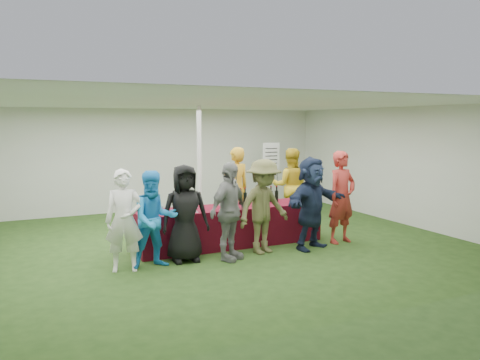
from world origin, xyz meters
name	(u,v)px	position (x,y,z in m)	size (l,w,h in m)	color
ground	(197,245)	(0.00, 0.00, 0.00)	(60.00, 60.00, 0.00)	#284719
tent	(199,169)	(0.50, 1.20, 1.35)	(10.00, 10.00, 10.00)	white
serving_table	(231,226)	(0.60, -0.23, 0.38)	(3.60, 0.80, 0.75)	#620A16
wine_bottles	(259,197)	(1.28, -0.09, 0.87)	(0.88, 0.15, 0.32)	black
wine_glasses	(214,205)	(0.17, -0.49, 0.86)	(2.73, 0.14, 0.16)	silver
water_bottle	(232,200)	(0.66, -0.15, 0.85)	(0.07, 0.07, 0.23)	silver
bar_towel	(298,200)	(2.13, -0.18, 0.77)	(0.25, 0.18, 0.03)	white
dump_bucket	(308,198)	(2.20, -0.45, 0.84)	(0.24, 0.24, 0.18)	slate
wine_list_sign	(271,161)	(3.09, 2.71, 1.32)	(0.50, 0.03, 1.80)	slate
staff_pourer	(236,188)	(1.25, 0.95, 0.91)	(0.66, 0.43, 1.81)	gold
staff_back	(290,186)	(2.68, 1.03, 0.87)	(0.85, 0.66, 1.75)	gold
customer_0	(124,220)	(-1.55, -0.96, 0.81)	(0.59, 0.39, 1.63)	white
customer_1	(155,219)	(-1.07, -0.99, 0.79)	(0.77, 0.60, 1.58)	#1F8BDB
customer_2	(185,213)	(-0.52, -0.86, 0.83)	(0.81, 0.52, 1.65)	black
customer_3	(229,211)	(0.18, -1.12, 0.84)	(0.99, 0.41, 1.69)	gray
customer_4	(264,207)	(0.91, -0.99, 0.85)	(1.10, 0.63, 1.70)	brown
customer_5	(311,203)	(1.86, -1.10, 0.86)	(1.60, 0.51, 1.72)	#1A2540
customer_6	(342,197)	(2.65, -0.96, 0.90)	(0.66, 0.43, 1.80)	#A72C25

